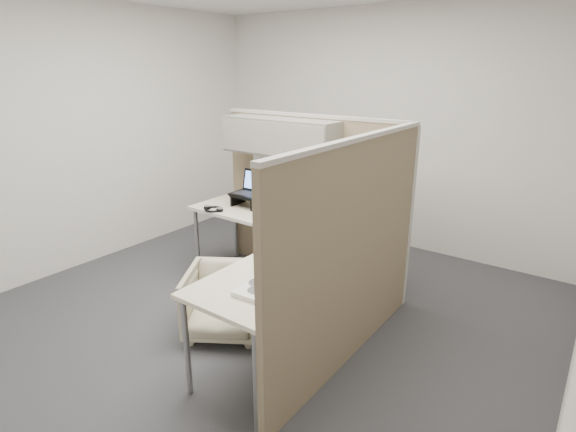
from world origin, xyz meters
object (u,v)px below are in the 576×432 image
Objects in this scene: desk at (282,239)px; monitor_left at (319,187)px; office_chair at (224,298)px; keyboard at (311,231)px.

desk is 4.29× the size of monitor_left.
office_chair is 1.31m from monitor_left.
keyboard is at bearing 47.72° from desk.
desk is at bearing -124.52° from keyboard.
office_chair is (-0.19, -0.51, -0.39)m from desk.
desk is 4.17× the size of keyboard.
monitor_left is (0.18, 1.09, 0.71)m from office_chair.
keyboard reaches higher than desk.
desk is 3.36× the size of office_chair.
monitor_left reaches higher than office_chair.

